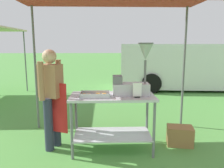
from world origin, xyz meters
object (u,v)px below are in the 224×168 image
(donut_cart, at_px, (112,111))
(vendor, at_px, (51,94))
(donut_tray, at_px, (95,95))
(supply_crate, at_px, (180,136))
(van_white, at_px, (194,66))
(menu_sign, at_px, (137,91))
(donut_fryer, at_px, (134,78))

(donut_cart, bearing_deg, vendor, 172.71)
(donut_tray, bearing_deg, supply_crate, 9.47)
(vendor, bearing_deg, supply_crate, 0.76)
(supply_crate, bearing_deg, donut_cart, -172.48)
(vendor, bearing_deg, donut_tray, -16.72)
(supply_crate, relative_size, van_white, 0.08)
(menu_sign, height_order, vendor, vendor)
(donut_tray, xyz_separation_m, supply_crate, (1.42, 0.24, -0.77))
(menu_sign, relative_size, vendor, 0.14)
(supply_crate, xyz_separation_m, van_white, (2.17, 4.91, 0.72))
(supply_crate, bearing_deg, donut_tray, -170.53)
(donut_cart, xyz_separation_m, supply_crate, (1.15, 0.15, -0.50))
(van_white, bearing_deg, supply_crate, -113.83)
(menu_sign, distance_m, van_white, 6.00)
(donut_fryer, relative_size, supply_crate, 1.72)
(donut_tray, distance_m, supply_crate, 1.63)
(van_white, bearing_deg, donut_cart, -123.23)
(donut_fryer, relative_size, vendor, 0.50)
(vendor, relative_size, supply_crate, 3.45)
(donut_cart, height_order, donut_tray, donut_tray)
(donut_fryer, distance_m, vendor, 1.33)
(donut_tray, xyz_separation_m, menu_sign, (0.63, -0.07, 0.07))
(donut_cart, xyz_separation_m, menu_sign, (0.36, -0.15, 0.34))
(donut_tray, bearing_deg, donut_fryer, 12.34)
(vendor, bearing_deg, menu_sign, -11.70)
(vendor, distance_m, supply_crate, 2.24)
(donut_fryer, height_order, menu_sign, donut_fryer)
(donut_tray, relative_size, vendor, 0.28)
(supply_crate, bearing_deg, menu_sign, -158.94)
(donut_cart, height_order, donut_fryer, donut_fryer)
(donut_cart, bearing_deg, van_white, 56.77)
(donut_cart, relative_size, menu_sign, 6.01)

